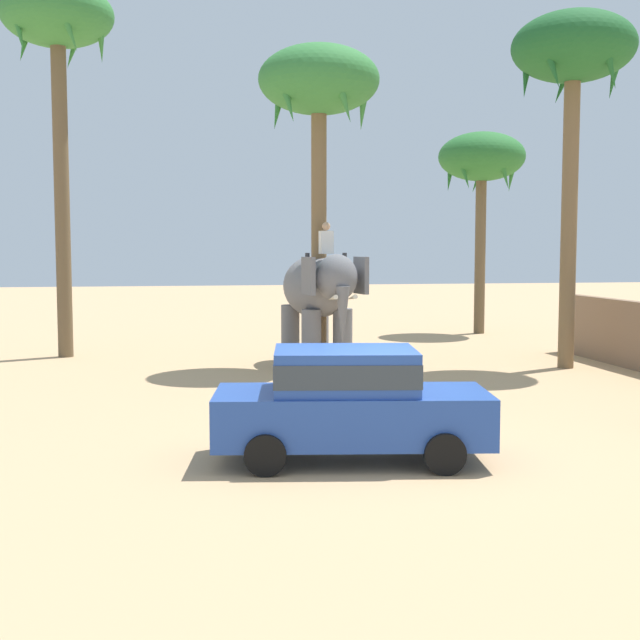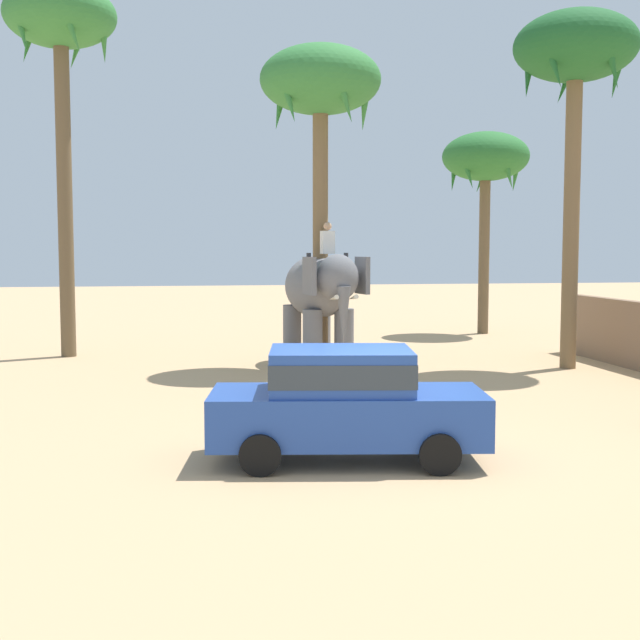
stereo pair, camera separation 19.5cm
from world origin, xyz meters
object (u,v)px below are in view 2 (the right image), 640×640
at_px(car_sedan_foreground, 345,400).
at_px(elephant_with_mahout, 320,293).
at_px(palm_tree_left_of_road, 575,59).
at_px(palm_tree_near_hut, 320,90).
at_px(palm_tree_far_back, 61,32).
at_px(palm_tree_behind_elephant, 486,162).

xyz_separation_m(car_sedan_foreground, elephant_with_mahout, (1.36, 10.18, 1.06)).
height_order(car_sedan_foreground, palm_tree_left_of_road, palm_tree_left_of_road).
height_order(elephant_with_mahout, palm_tree_near_hut, palm_tree_near_hut).
bearing_deg(palm_tree_left_of_road, palm_tree_near_hut, 167.96).
distance_m(palm_tree_near_hut, palm_tree_far_back, 8.04).
relative_size(palm_tree_left_of_road, palm_tree_far_back, 0.87).
height_order(elephant_with_mahout, palm_tree_behind_elephant, palm_tree_behind_elephant).
bearing_deg(palm_tree_far_back, palm_tree_left_of_road, -19.58).
distance_m(car_sedan_foreground, palm_tree_left_of_road, 13.67).
xyz_separation_m(car_sedan_foreground, palm_tree_left_of_road, (7.81, 8.63, 7.17)).
bearing_deg(palm_tree_far_back, elephant_with_mahout, -24.77).
height_order(car_sedan_foreground, palm_tree_far_back, palm_tree_far_back).
bearing_deg(car_sedan_foreground, elephant_with_mahout, 82.39).
relative_size(elephant_with_mahout, palm_tree_behind_elephant, 0.53).
relative_size(palm_tree_behind_elephant, palm_tree_near_hut, 0.88).
bearing_deg(car_sedan_foreground, palm_tree_behind_elephant, 63.49).
height_order(car_sedan_foreground, palm_tree_near_hut, palm_tree_near_hut).
bearing_deg(palm_tree_behind_elephant, car_sedan_foreground, -116.51).
xyz_separation_m(car_sedan_foreground, palm_tree_far_back, (-5.65, 13.41, 8.47)).
bearing_deg(palm_tree_behind_elephant, palm_tree_left_of_road, -96.54).
distance_m(palm_tree_behind_elephant, palm_tree_near_hut, 10.85).
xyz_separation_m(elephant_with_mahout, palm_tree_behind_elephant, (7.50, 7.58, 4.39)).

